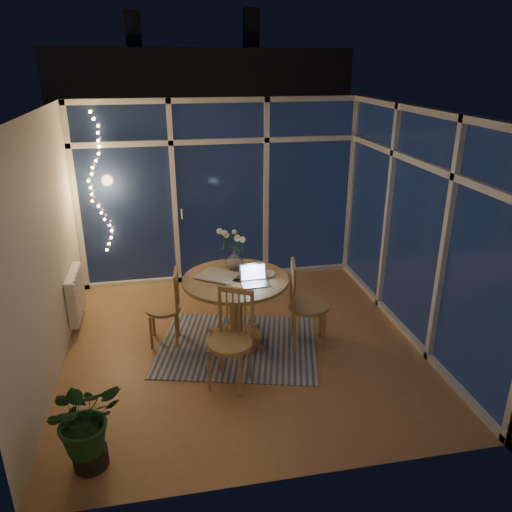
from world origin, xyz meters
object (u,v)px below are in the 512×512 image
Objects in this scene: chair_front at (230,341)px; potted_plant at (86,427)px; chair_right at (309,304)px; chair_left at (163,307)px; flower_vase at (234,260)px; dining_table at (236,311)px; laptop at (255,275)px.

chair_front is 1.53m from potted_plant.
chair_right is at bearing 60.41° from chair_front.
chair_left is 0.97m from flower_vase.
dining_table is at bearing 86.93° from chair_right.
chair_right is 1.14m from chair_front.
chair_front is (-0.18, -0.80, 0.10)m from dining_table.
chair_front is at bearing 132.94° from chair_right.
flower_vase is (0.03, 0.28, 0.51)m from dining_table.
chair_right reaches higher than chair_left.
laptop is (-0.61, 0.01, 0.40)m from chair_right.
chair_right is at bearing -32.63° from flower_vase.
flower_vase is (0.22, 1.08, 0.41)m from chair_front.
laptop is (1.00, -0.35, 0.47)m from chair_left.
potted_plant is at bearing -140.87° from laptop.
potted_plant is (-1.64, -1.46, -0.54)m from laptop.
laptop is 1.42× the size of flower_vase.
potted_plant is (-1.48, -1.93, -0.53)m from flower_vase.
dining_table is at bearing -96.73° from flower_vase.
dining_table is 5.63× the size of flower_vase.
chair_left is 3.01× the size of laptop.
flower_vase reaches higher than chair_left.
dining_table is 2.20m from potted_plant.
chair_left is 0.88× the size of chair_right.
dining_table is at bearing 84.72° from chair_left.
chair_right is at bearing -3.70° from laptop.
chair_front is 0.82m from laptop.
chair_right is at bearing -14.84° from dining_table.
chair_right reaches higher than dining_table.
chair_front is at bearing -124.08° from laptop.
chair_front is (0.63, -0.95, 0.06)m from chair_left.
laptop is (0.37, 0.60, 0.41)m from chair_front.
chair_left is 1.18× the size of potted_plant.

